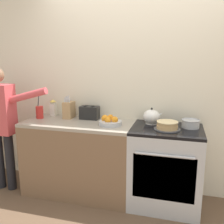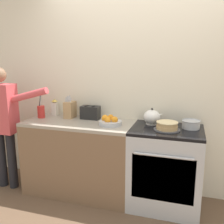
% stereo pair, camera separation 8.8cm
% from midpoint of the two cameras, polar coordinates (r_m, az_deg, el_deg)
% --- Properties ---
extents(ground_plane, '(16.00, 16.00, 0.00)m').
position_cam_midpoint_polar(ground_plane, '(2.90, 5.02, -22.28)').
color(ground_plane, brown).
extents(wall_back, '(8.00, 0.04, 2.60)m').
position_cam_midpoint_polar(wall_back, '(3.02, 7.99, 5.63)').
color(wall_back, silver).
rests_on(wall_back, ground_plane).
extents(counter_cabinet, '(1.30, 0.60, 0.90)m').
position_cam_midpoint_polar(counter_cabinet, '(3.13, -6.55, -10.19)').
color(counter_cabinet, brown).
rests_on(counter_cabinet, ground_plane).
extents(stove_range, '(0.76, 0.64, 0.90)m').
position_cam_midpoint_polar(stove_range, '(2.90, 12.92, -12.31)').
color(stove_range, '#B7BABF').
rests_on(stove_range, ground_plane).
extents(layer_cake, '(0.28, 0.28, 0.09)m').
position_cam_midpoint_polar(layer_cake, '(2.69, 13.38, -3.17)').
color(layer_cake, '#4C4C51').
rests_on(layer_cake, stove_range).
extents(tea_kettle, '(0.24, 0.19, 0.19)m').
position_cam_midpoint_polar(tea_kettle, '(2.89, 10.01, -1.16)').
color(tea_kettle, white).
rests_on(tea_kettle, stove_range).
extents(mixing_bowl, '(0.20, 0.20, 0.09)m').
position_cam_midpoint_polar(mixing_bowl, '(2.82, 18.46, -2.67)').
color(mixing_bowl, '#B7BABF').
rests_on(mixing_bowl, stove_range).
extents(knife_block, '(0.11, 0.17, 0.29)m').
position_cam_midpoint_polar(knife_block, '(3.18, -8.80, 0.56)').
color(knife_block, tan).
rests_on(knife_block, counter_cabinet).
extents(utensil_crock, '(0.09, 0.09, 0.33)m').
position_cam_midpoint_polar(utensil_crock, '(3.26, -15.17, 0.15)').
color(utensil_crock, red).
rests_on(utensil_crock, counter_cabinet).
extents(fruit_bowl, '(0.26, 0.26, 0.11)m').
position_cam_midpoint_polar(fruit_bowl, '(2.82, 0.42, -2.21)').
color(fruit_bowl, '#B7BABF').
rests_on(fruit_bowl, counter_cabinet).
extents(toaster, '(0.25, 0.13, 0.16)m').
position_cam_midpoint_polar(toaster, '(3.10, -4.17, -0.11)').
color(toaster, black).
rests_on(toaster, counter_cabinet).
extents(milk_carton, '(0.07, 0.07, 0.21)m').
position_cam_midpoint_polar(milk_carton, '(3.35, -12.19, 0.98)').
color(milk_carton, white).
rests_on(milk_carton, counter_cabinet).
extents(person_baker, '(0.90, 0.20, 1.53)m').
position_cam_midpoint_polar(person_baker, '(3.34, -22.87, -1.40)').
color(person_baker, black).
rests_on(person_baker, ground_plane).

